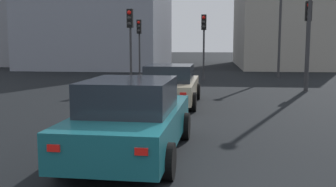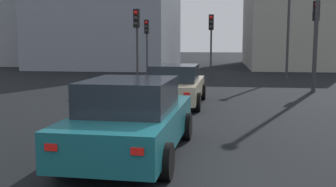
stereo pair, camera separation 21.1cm
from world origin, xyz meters
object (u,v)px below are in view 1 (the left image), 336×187
object	(u,v)px
car_beige_right_lead	(170,85)
traffic_light_near_right	(204,33)
traffic_light_near_left	(130,32)
traffic_light_far_left	(139,36)
traffic_light_far_right	(308,27)
car_teal_right_second	(132,119)

from	to	relation	value
car_beige_right_lead	traffic_light_near_right	size ratio (longest dim) A/B	1.18
traffic_light_near_left	traffic_light_far_left	bearing A→B (deg)	-166.85
traffic_light_far_left	traffic_light_far_right	bearing A→B (deg)	58.78
traffic_light_near_left	traffic_light_far_right	xyz separation A→B (m)	(-0.04, -8.40, 0.19)
traffic_light_far_right	traffic_light_near_left	bearing A→B (deg)	-90.83
car_beige_right_lead	car_teal_right_second	distance (m)	6.68
car_beige_right_lead	traffic_light_far_left	size ratio (longest dim) A/B	1.24
car_teal_right_second	traffic_light_near_right	size ratio (longest dim) A/B	1.21
car_beige_right_lead	traffic_light_near_left	xyz separation A→B (m)	(4.87, 2.46, 2.08)
traffic_light_near_left	traffic_light_near_right	xyz separation A→B (m)	(4.50, -3.51, 0.00)
traffic_light_near_right	traffic_light_far_left	distance (m)	4.56
car_teal_right_second	traffic_light_near_left	bearing A→B (deg)	13.59
car_teal_right_second	traffic_light_far_right	xyz separation A→B (m)	(11.50, -6.07, 2.22)
car_teal_right_second	traffic_light_near_left	size ratio (longest dim) A/B	1.21
car_teal_right_second	traffic_light_near_right	distance (m)	16.22
car_beige_right_lead	traffic_light_near_left	bearing A→B (deg)	27.91
traffic_light_near_right	traffic_light_far_right	bearing A→B (deg)	53.93
traffic_light_near_right	car_teal_right_second	bearing A→B (deg)	2.62
traffic_light_far_left	car_teal_right_second	bearing A→B (deg)	13.30
car_teal_right_second	traffic_light_far_left	distance (m)	18.20
car_teal_right_second	traffic_light_near_right	bearing A→B (deg)	-2.03
car_beige_right_lead	traffic_light_near_right	distance (m)	9.65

